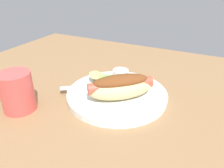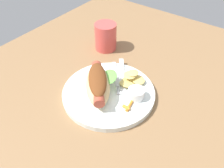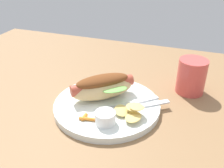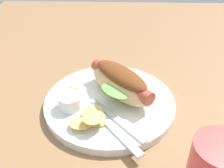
{
  "view_description": "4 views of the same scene",
  "coord_description": "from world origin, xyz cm",
  "px_view_note": "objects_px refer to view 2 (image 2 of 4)",
  "views": [
    {
      "loc": [
        16.88,
        -41.84,
        28.77
      ],
      "look_at": [
        -4.17,
        0.46,
        3.86
      ],
      "focal_mm": 34.24,
      "sensor_mm": 36.0,
      "label": 1
    },
    {
      "loc": [
        32.43,
        28.25,
        45.41
      ],
      "look_at": [
        -3.92,
        1.55,
        3.74
      ],
      "focal_mm": 36.45,
      "sensor_mm": 36.0,
      "label": 2
    },
    {
      "loc": [
        -21.1,
        48.56,
        35.55
      ],
      "look_at": [
        -3.83,
        -0.32,
        6.2
      ],
      "focal_mm": 40.68,
      "sensor_mm": 36.0,
      "label": 3
    },
    {
      "loc": [
        -44.52,
        -0.76,
        34.81
      ],
      "look_at": [
        -1.98,
        0.63,
        4.7
      ],
      "focal_mm": 43.5,
      "sensor_mm": 36.0,
      "label": 4
    }
  ],
  "objects_px": {
    "chips_pile": "(131,79)",
    "sauce_ramekin": "(136,94)",
    "carrot_garnish": "(128,106)",
    "knife": "(122,73)",
    "drinking_cup": "(106,37)",
    "hot_dog": "(98,83)",
    "fork": "(116,76)",
    "plate": "(109,93)"
  },
  "relations": [
    {
      "from": "chips_pile",
      "to": "hot_dog",
      "type": "bearing_deg",
      "value": -30.78
    },
    {
      "from": "hot_dog",
      "to": "plate",
      "type": "bearing_deg",
      "value": 89.26
    },
    {
      "from": "hot_dog",
      "to": "chips_pile",
      "type": "distance_m",
      "value": 0.1
    },
    {
      "from": "knife",
      "to": "carrot_garnish",
      "type": "distance_m",
      "value": 0.13
    },
    {
      "from": "knife",
      "to": "chips_pile",
      "type": "height_order",
      "value": "chips_pile"
    },
    {
      "from": "knife",
      "to": "chips_pile",
      "type": "relative_size",
      "value": 1.86
    },
    {
      "from": "chips_pile",
      "to": "drinking_cup",
      "type": "distance_m",
      "value": 0.21
    },
    {
      "from": "chips_pile",
      "to": "drinking_cup",
      "type": "xyz_separation_m",
      "value": [
        -0.11,
        -0.18,
        0.02
      ]
    },
    {
      "from": "plate",
      "to": "sauce_ramekin",
      "type": "relative_size",
      "value": 5.77
    },
    {
      "from": "fork",
      "to": "knife",
      "type": "bearing_deg",
      "value": 125.23
    },
    {
      "from": "carrot_garnish",
      "to": "knife",
      "type": "bearing_deg",
      "value": -138.46
    },
    {
      "from": "sauce_ramekin",
      "to": "chips_pile",
      "type": "bearing_deg",
      "value": -134.82
    },
    {
      "from": "chips_pile",
      "to": "carrot_garnish",
      "type": "bearing_deg",
      "value": 28.64
    },
    {
      "from": "chips_pile",
      "to": "plate",
      "type": "bearing_deg",
      "value": -23.89
    },
    {
      "from": "plate",
      "to": "knife",
      "type": "distance_m",
      "value": 0.08
    },
    {
      "from": "hot_dog",
      "to": "knife",
      "type": "xyz_separation_m",
      "value": [
        -0.1,
        0.01,
        -0.03
      ]
    },
    {
      "from": "hot_dog",
      "to": "fork",
      "type": "distance_m",
      "value": 0.08
    },
    {
      "from": "carrot_garnish",
      "to": "drinking_cup",
      "type": "distance_m",
      "value": 0.3
    },
    {
      "from": "knife",
      "to": "carrot_garnish",
      "type": "xyz_separation_m",
      "value": [
        0.1,
        0.09,
        0.0
      ]
    },
    {
      "from": "sauce_ramekin",
      "to": "chips_pile",
      "type": "height_order",
      "value": "same"
    },
    {
      "from": "plate",
      "to": "fork",
      "type": "bearing_deg",
      "value": -163.84
    },
    {
      "from": "chips_pile",
      "to": "carrot_garnish",
      "type": "distance_m",
      "value": 0.1
    },
    {
      "from": "sauce_ramekin",
      "to": "knife",
      "type": "distance_m",
      "value": 0.1
    },
    {
      "from": "sauce_ramekin",
      "to": "plate",
      "type": "bearing_deg",
      "value": -72.08
    },
    {
      "from": "hot_dog",
      "to": "chips_pile",
      "type": "relative_size",
      "value": 2.05
    },
    {
      "from": "plate",
      "to": "drinking_cup",
      "type": "bearing_deg",
      "value": -140.63
    },
    {
      "from": "hot_dog",
      "to": "knife",
      "type": "relative_size",
      "value": 1.1
    },
    {
      "from": "plate",
      "to": "chips_pile",
      "type": "distance_m",
      "value": 0.08
    },
    {
      "from": "fork",
      "to": "chips_pile",
      "type": "height_order",
      "value": "chips_pile"
    },
    {
      "from": "carrot_garnish",
      "to": "drinking_cup",
      "type": "xyz_separation_m",
      "value": [
        -0.2,
        -0.23,
        0.03
      ]
    },
    {
      "from": "sauce_ramekin",
      "to": "chips_pile",
      "type": "xyz_separation_m",
      "value": [
        -0.04,
        -0.04,
        -0.0
      ]
    },
    {
      "from": "fork",
      "to": "drinking_cup",
      "type": "height_order",
      "value": "drinking_cup"
    },
    {
      "from": "sauce_ramekin",
      "to": "carrot_garnish",
      "type": "height_order",
      "value": "sauce_ramekin"
    },
    {
      "from": "knife",
      "to": "chips_pile",
      "type": "xyz_separation_m",
      "value": [
        0.01,
        0.04,
        0.01
      ]
    },
    {
      "from": "fork",
      "to": "drinking_cup",
      "type": "bearing_deg",
      "value": -174.57
    },
    {
      "from": "fork",
      "to": "carrot_garnish",
      "type": "relative_size",
      "value": 3.03
    },
    {
      "from": "plate",
      "to": "carrot_garnish",
      "type": "relative_size",
      "value": 6.72
    },
    {
      "from": "fork",
      "to": "chips_pile",
      "type": "bearing_deg",
      "value": 57.13
    },
    {
      "from": "carrot_garnish",
      "to": "sauce_ramekin",
      "type": "bearing_deg",
      "value": -175.12
    },
    {
      "from": "chips_pile",
      "to": "sauce_ramekin",
      "type": "bearing_deg",
      "value": 45.18
    },
    {
      "from": "plate",
      "to": "hot_dog",
      "type": "bearing_deg",
      "value": -48.97
    },
    {
      "from": "knife",
      "to": "drinking_cup",
      "type": "relative_size",
      "value": 1.57
    }
  ]
}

